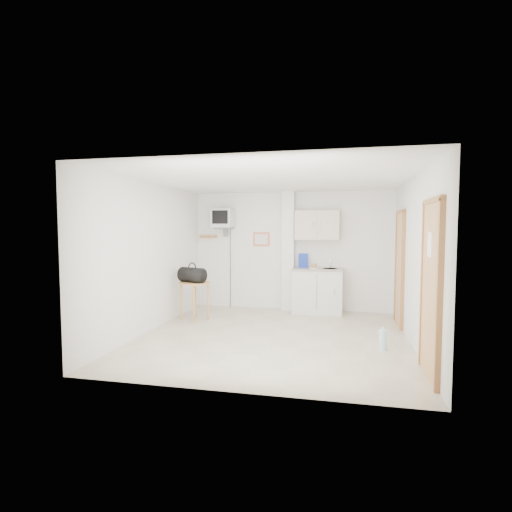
% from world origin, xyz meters
% --- Properties ---
extents(ground, '(4.50, 4.50, 0.00)m').
position_xyz_m(ground, '(0.00, 0.00, 0.00)').
color(ground, '#BCB295').
rests_on(ground, ground).
extents(room_envelope, '(4.24, 4.54, 2.55)m').
position_xyz_m(room_envelope, '(0.24, 0.09, 1.54)').
color(room_envelope, white).
rests_on(room_envelope, ground).
extents(kitchenette, '(1.03, 0.58, 2.10)m').
position_xyz_m(kitchenette, '(0.57, 2.00, 0.80)').
color(kitchenette, silver).
rests_on(kitchenette, ground).
extents(crt_television, '(0.44, 0.45, 2.15)m').
position_xyz_m(crt_television, '(-1.45, 2.02, 1.94)').
color(crt_television, slate).
rests_on(crt_television, ground).
extents(round_table, '(0.58, 0.58, 0.72)m').
position_xyz_m(round_table, '(-1.65, 0.83, 0.61)').
color(round_table, tan).
rests_on(round_table, ground).
extents(duffel_bag, '(0.57, 0.44, 0.38)m').
position_xyz_m(duffel_bag, '(-1.69, 0.81, 0.86)').
color(duffel_bag, black).
rests_on(duffel_bag, round_table).
extents(water_bottle, '(0.11, 0.11, 0.34)m').
position_xyz_m(water_bottle, '(1.65, -0.38, 0.15)').
color(water_bottle, '#AAD1E4').
rests_on(water_bottle, ground).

